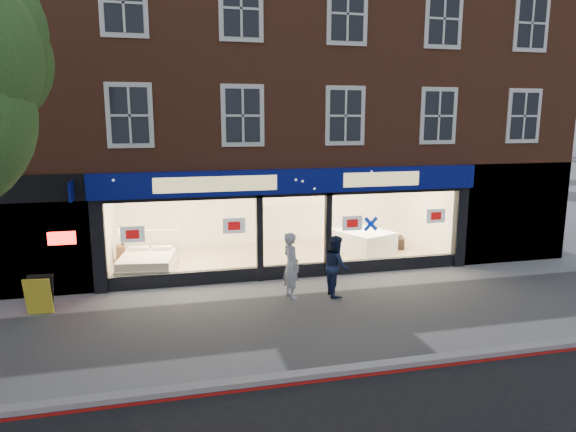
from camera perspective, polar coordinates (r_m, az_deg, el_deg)
name	(u,v)px	position (r m, az deg, el deg)	size (l,w,h in m)	color
ground	(325,314)	(12.82, 4.16, -10.84)	(120.00, 120.00, 0.00)	gray
kerb_line	(376,374)	(10.19, 9.74, -16.94)	(60.00, 0.10, 0.01)	#8C0A07
kerb_stone	(372,367)	(10.32, 9.29, -16.19)	(60.00, 0.25, 0.12)	gray
showroom_floor	(278,257)	(17.62, -1.09, -4.60)	(11.00, 4.50, 0.10)	tan
building	(267,62)	(18.74, -2.39, 16.73)	(19.00, 8.26, 10.30)	brown
display_bed	(148,262)	(16.26, -15.30, -4.96)	(1.91, 2.21, 1.13)	beige
bedside_table	(123,253)	(17.68, -17.85, -3.99)	(0.45, 0.45, 0.55)	brown
mattress_stack	(363,241)	(18.29, 8.33, -2.77)	(2.10, 2.32, 0.75)	white
sofa	(375,240)	(18.95, 9.69, -2.59)	(1.99, 0.78, 0.58)	black
a_board	(39,295)	(14.04, -25.90, -7.91)	(0.63, 0.40, 0.96)	yellow
pedestrian_grey	(291,265)	(13.66, 0.35, -5.51)	(0.65, 0.43, 1.78)	#ADAFB5
pedestrian_blue	(336,266)	(13.93, 5.35, -5.51)	(0.80, 0.63, 1.65)	#172141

